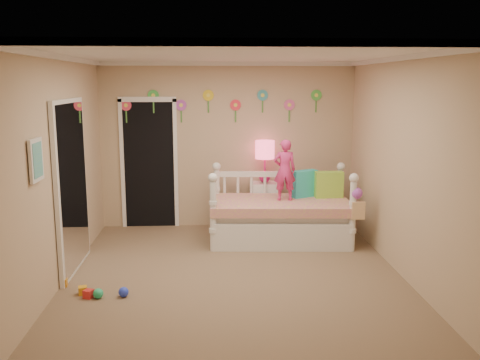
{
  "coord_description": "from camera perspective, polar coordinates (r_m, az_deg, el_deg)",
  "views": [
    {
      "loc": [
        -0.28,
        -6.04,
        2.3
      ],
      "look_at": [
        0.1,
        0.6,
        1.05
      ],
      "focal_mm": 39.29,
      "sensor_mm": 36.0,
      "label": 1
    }
  ],
  "objects": [
    {
      "name": "nightstand",
      "position": [
        8.36,
        2.67,
        -2.75
      ],
      "size": [
        0.44,
        0.34,
        0.73
      ],
      "primitive_type": "cube",
      "rotation": [
        0.0,
        0.0,
        0.01
      ],
      "color": "white",
      "rests_on": "floor"
    },
    {
      "name": "table_lamp",
      "position": [
        8.21,
        2.72,
        2.74
      ],
      "size": [
        0.3,
        0.3,
        0.66
      ],
      "color": "#DF1D81",
      "rests_on": "nightstand"
    },
    {
      "name": "floor",
      "position": [
        6.47,
        -0.59,
        -10.18
      ],
      "size": [
        4.0,
        4.5,
        0.01
      ],
      "primitive_type": "cube",
      "color": "#7F684C",
      "rests_on": "ground"
    },
    {
      "name": "crown_molding",
      "position": [
        6.05,
        -0.64,
        13.2
      ],
      "size": [
        4.0,
        4.5,
        0.06
      ],
      "primitive_type": null,
      "color": "white",
      "rests_on": "ceiling"
    },
    {
      "name": "left_wall",
      "position": [
        6.36,
        -18.92,
        1.02
      ],
      "size": [
        0.01,
        4.5,
        2.6
      ],
      "primitive_type": "cube",
      "color": "tan",
      "rests_on": "floor"
    },
    {
      "name": "wall_picture",
      "position": [
        5.46,
        -21.28,
        2.04
      ],
      "size": [
        0.05,
        0.34,
        0.42
      ],
      "primitive_type": "cube",
      "color": "white",
      "rests_on": "left_wall"
    },
    {
      "name": "ceiling",
      "position": [
        6.06,
        -0.64,
        13.49
      ],
      "size": [
        4.0,
        4.5,
        0.01
      ],
      "primitive_type": "cube",
      "color": "white",
      "rests_on": "floor"
    },
    {
      "name": "right_wall",
      "position": [
        6.53,
        17.2,
        1.36
      ],
      "size": [
        0.01,
        4.5,
        2.6
      ],
      "primitive_type": "cube",
      "color": "tan",
      "rests_on": "floor"
    },
    {
      "name": "flower_decals",
      "position": [
        8.29,
        -1.97,
        8.14
      ],
      "size": [
        3.4,
        0.02,
        0.5
      ],
      "primitive_type": null,
      "color": "#B2668C",
      "rests_on": "back_wall"
    },
    {
      "name": "pillow_turquoise",
      "position": [
        7.85,
        7.0,
        -0.4
      ],
      "size": [
        0.42,
        0.3,
        0.4
      ],
      "primitive_type": "cube",
      "rotation": [
        0.0,
        0.0,
        0.46
      ],
      "color": "#2AD2CB",
      "rests_on": "daybed"
    },
    {
      "name": "closet_doorway",
      "position": [
        8.43,
        -9.85,
        1.85
      ],
      "size": [
        0.9,
        0.04,
        2.07
      ],
      "primitive_type": "cube",
      "color": "black",
      "rests_on": "back_wall"
    },
    {
      "name": "pillow_lime",
      "position": [
        7.86,
        9.63,
        -0.5
      ],
      "size": [
        0.41,
        0.16,
        0.39
      ],
      "primitive_type": "cube",
      "rotation": [
        0.0,
        0.0,
        0.03
      ],
      "color": "#97D440",
      "rests_on": "daybed"
    },
    {
      "name": "toy_scatter",
      "position": [
        6.21,
        -15.34,
        -10.96
      ],
      "size": [
        0.87,
        1.34,
        0.11
      ],
      "primitive_type": null,
      "rotation": [
        0.0,
        0.0,
        0.06
      ],
      "color": "#996666",
      "rests_on": "floor"
    },
    {
      "name": "back_wall",
      "position": [
        8.36,
        -1.33,
        3.76
      ],
      "size": [
        4.0,
        0.01,
        2.6
      ],
      "primitive_type": "cube",
      "color": "tan",
      "rests_on": "floor"
    },
    {
      "name": "child",
      "position": [
        7.55,
        4.87,
        1.08
      ],
      "size": [
        0.33,
        0.22,
        0.89
      ],
      "primitive_type": "imported",
      "rotation": [
        0.0,
        0.0,
        3.15
      ],
      "color": "#E0337F",
      "rests_on": "daybed"
    },
    {
      "name": "daybed",
      "position": [
        7.64,
        4.41,
        -2.65
      ],
      "size": [
        2.08,
        1.21,
        1.09
      ],
      "primitive_type": null,
      "rotation": [
        0.0,
        0.0,
        -0.06
      ],
      "color": "white",
      "rests_on": "floor"
    },
    {
      "name": "mirror_closet",
      "position": [
        6.68,
        -17.78,
        -0.66
      ],
      "size": [
        0.07,
        1.3,
        2.1
      ],
      "primitive_type": "cube",
      "color": "white",
      "rests_on": "left_wall"
    },
    {
      "name": "hanging_bag",
      "position": [
        7.28,
        12.54,
        -2.6
      ],
      "size": [
        0.2,
        0.16,
        0.36
      ],
      "primitive_type": null,
      "color": "beige",
      "rests_on": "daybed"
    }
  ]
}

